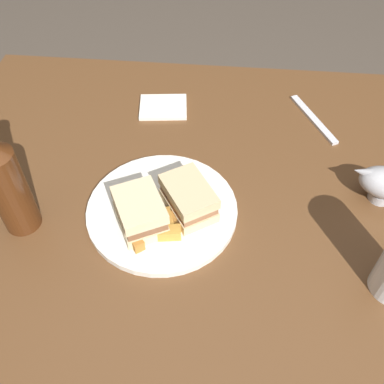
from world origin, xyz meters
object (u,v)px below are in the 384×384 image
at_px(sandwich_half_left, 141,212).
at_px(cider_bottle, 7,184).
at_px(plate, 163,210).
at_px(fork, 314,119).
at_px(napkin, 164,107).
at_px(sandwich_half_right, 189,198).

bearing_deg(sandwich_half_left, cider_bottle, -177.52).
distance_m(plate, cider_bottle, 0.28).
xyz_separation_m(plate, fork, (0.31, 0.30, -0.00)).
bearing_deg(napkin, sandwich_half_left, -88.48).
height_order(plate, fork, plate).
bearing_deg(sandwich_half_right, plate, -176.44).
distance_m(cider_bottle, fork, 0.67).
bearing_deg(cider_bottle, plate, 10.84).
relative_size(napkin, fork, 0.61).
height_order(cider_bottle, napkin, cider_bottle).
height_order(cider_bottle, fork, cider_bottle).
bearing_deg(sandwich_half_left, sandwich_half_right, 27.02).
distance_m(sandwich_half_right, napkin, 0.32).
xyz_separation_m(plate, sandwich_half_right, (0.05, 0.00, 0.04)).
distance_m(sandwich_half_left, cider_bottle, 0.23).
relative_size(sandwich_half_right, cider_bottle, 0.49).
bearing_deg(sandwich_half_left, plate, 50.48).
xyz_separation_m(plate, cider_bottle, (-0.25, -0.05, 0.10)).
bearing_deg(sandwich_half_right, fork, 49.06).
height_order(sandwich_half_left, sandwich_half_right, sandwich_half_left).
xyz_separation_m(cider_bottle, fork, (0.56, 0.35, -0.10)).
bearing_deg(cider_bottle, fork, 31.93).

